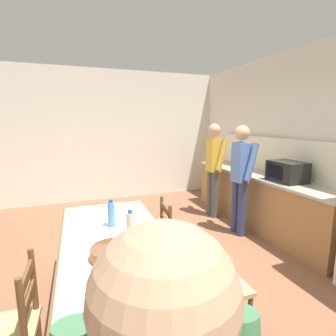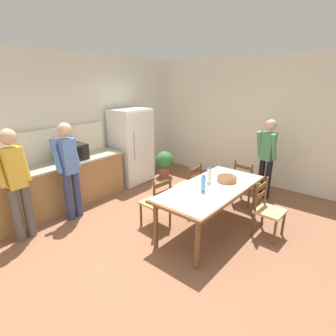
# 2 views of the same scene
# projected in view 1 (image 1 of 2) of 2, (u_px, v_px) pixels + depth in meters

# --- Properties ---
(ground_plane) EXTENTS (8.32, 8.32, 0.00)m
(ground_plane) POSITION_uv_depth(u_px,v_px,m) (146.00, 271.00, 3.16)
(ground_plane) COLOR brown
(wall_back) EXTENTS (6.52, 0.12, 2.90)m
(wall_back) POSITION_uv_depth(u_px,v_px,m) (320.00, 144.00, 3.82)
(wall_back) COLOR silver
(wall_back) RESTS_ON ground
(wall_left) EXTENTS (0.12, 5.20, 2.90)m
(wall_left) POSITION_uv_depth(u_px,v_px,m) (105.00, 136.00, 5.90)
(wall_left) COLOR silver
(wall_left) RESTS_ON ground
(kitchen_counter) EXTENTS (3.13, 0.66, 0.90)m
(kitchen_counter) POSITION_uv_depth(u_px,v_px,m) (260.00, 200.00, 4.48)
(kitchen_counter) COLOR #9E7042
(kitchen_counter) RESTS_ON ground
(counter_splashback) EXTENTS (3.09, 0.03, 0.60)m
(counter_splashback) POSITION_uv_depth(u_px,v_px,m) (278.00, 156.00, 4.45)
(counter_splashback) COLOR #EFE8CB
(counter_splashback) RESTS_ON kitchen_counter
(microwave) EXTENTS (0.50, 0.39, 0.30)m
(microwave) POSITION_uv_depth(u_px,v_px,m) (287.00, 172.00, 3.85)
(microwave) COLOR black
(microwave) RESTS_ON kitchen_counter
(dining_table) EXTENTS (2.05, 0.98, 0.78)m
(dining_table) POSITION_uv_depth(u_px,v_px,m) (116.00, 245.00, 2.31)
(dining_table) COLOR brown
(dining_table) RESTS_ON ground
(bottle_near_centre) EXTENTS (0.07, 0.07, 0.27)m
(bottle_near_centre) POSITION_uv_depth(u_px,v_px,m) (111.00, 214.00, 2.51)
(bottle_near_centre) COLOR #4C8ED6
(bottle_near_centre) RESTS_ON dining_table
(bottle_off_centre) EXTENTS (0.07, 0.07, 0.27)m
(bottle_off_centre) POSITION_uv_depth(u_px,v_px,m) (130.00, 226.00, 2.22)
(bottle_off_centre) COLOR silver
(bottle_off_centre) RESTS_ON dining_table
(serving_bowl) EXTENTS (0.32, 0.32, 0.09)m
(serving_bowl) POSITION_uv_depth(u_px,v_px,m) (113.00, 252.00, 1.93)
(serving_bowl) COLOR #9E6642
(serving_bowl) RESTS_ON dining_table
(chair_side_far_right) EXTENTS (0.42, 0.40, 0.91)m
(chair_side_far_right) POSITION_uv_depth(u_px,v_px,m) (216.00, 285.00, 2.17)
(chair_side_far_right) COLOR brown
(chair_side_far_right) RESTS_ON ground
(chair_side_far_left) EXTENTS (0.45, 0.44, 0.91)m
(chair_side_far_left) POSITION_uv_depth(u_px,v_px,m) (177.00, 239.00, 3.03)
(chair_side_far_left) COLOR brown
(chair_side_far_left) RESTS_ON ground
(chair_side_near_right) EXTENTS (0.44, 0.42, 0.91)m
(chair_side_near_right) POSITION_uv_depth(u_px,v_px,m) (9.00, 332.00, 1.68)
(chair_side_near_right) COLOR brown
(chair_side_near_right) RESTS_ON ground
(person_at_sink) EXTENTS (0.44, 0.30, 1.74)m
(person_at_sink) POSITION_uv_depth(u_px,v_px,m) (214.00, 165.00, 4.85)
(person_at_sink) COLOR #4C4C4C
(person_at_sink) RESTS_ON ground
(person_at_counter) EXTENTS (0.43, 0.30, 1.72)m
(person_at_counter) POSITION_uv_depth(u_px,v_px,m) (241.00, 174.00, 4.06)
(person_at_counter) COLOR navy
(person_at_counter) RESTS_ON ground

